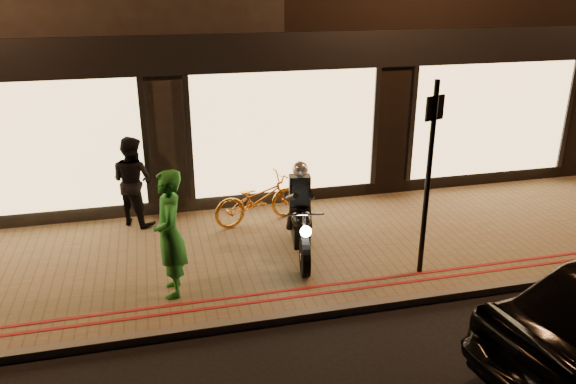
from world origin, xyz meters
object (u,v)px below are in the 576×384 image
at_px(sign_post, 429,170).
at_px(bicycle_gold, 258,199).
at_px(motorcycle, 301,220).
at_px(person_green, 170,234).

bearing_deg(sign_post, bicycle_gold, 130.22).
height_order(motorcycle, person_green, person_green).
xyz_separation_m(sign_post, person_green, (-3.78, 0.28, -0.73)).
bearing_deg(sign_post, person_green, 175.74).
distance_m(motorcycle, bicycle_gold, 1.54).
relative_size(motorcycle, bicycle_gold, 1.11).
height_order(sign_post, person_green, sign_post).
distance_m(motorcycle, person_green, 2.25).
bearing_deg(motorcycle, person_green, -151.68).
relative_size(motorcycle, person_green, 1.03).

